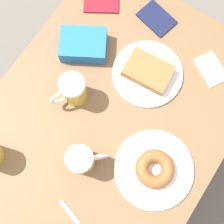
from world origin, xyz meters
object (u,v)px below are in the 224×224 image
(napkin_folded, at_px, (211,69))
(blue_pouch, at_px, (83,45))
(passport_far_edge, at_px, (156,18))
(plate_with_cake, at_px, (148,72))
(plate_with_donut, at_px, (154,169))
(fork, at_px, (79,224))
(beer_mug_right, at_px, (82,160))
(beer_mug_left, at_px, (73,90))
(passport_near_edge, at_px, (101,2))

(napkin_folded, height_order, blue_pouch, blue_pouch)
(passport_far_edge, bearing_deg, plate_with_cake, 113.23)
(plate_with_donut, xyz_separation_m, blue_pouch, (0.42, -0.22, 0.01))
(fork, bearing_deg, plate_with_cake, -80.99)
(beer_mug_right, relative_size, passport_far_edge, 0.86)
(napkin_folded, bearing_deg, fork, 82.32)
(passport_far_edge, bearing_deg, plate_with_donut, 120.68)
(beer_mug_left, xyz_separation_m, passport_far_edge, (-0.08, -0.40, -0.06))
(plate_with_cake, xyz_separation_m, passport_far_edge, (0.08, -0.20, -0.01))
(plate_with_cake, distance_m, beer_mug_left, 0.26)
(plate_with_cake, relative_size, fork, 1.37)
(plate_with_cake, height_order, beer_mug_right, beer_mug_right)
(plate_with_cake, height_order, passport_near_edge, plate_with_cake)
(fork, distance_m, passport_far_edge, 0.74)
(plate_with_donut, xyz_separation_m, passport_near_edge, (0.47, -0.40, -0.01))
(beer_mug_left, bearing_deg, beer_mug_right, 132.46)
(napkin_folded, bearing_deg, blue_pouch, 23.64)
(fork, xyz_separation_m, blue_pouch, (0.32, -0.49, 0.03))
(plate_with_donut, height_order, passport_near_edge, plate_with_donut)
(plate_with_cake, distance_m, napkin_folded, 0.22)
(passport_near_edge, distance_m, passport_far_edge, 0.21)
(passport_far_edge, height_order, blue_pouch, blue_pouch)
(beer_mug_left, height_order, napkin_folded, beer_mug_left)
(fork, height_order, passport_far_edge, passport_far_edge)
(plate_with_cake, height_order, beer_mug_left, beer_mug_left)
(napkin_folded, xyz_separation_m, passport_near_edge, (0.46, -0.01, 0.00))
(passport_near_edge, xyz_separation_m, blue_pouch, (-0.05, 0.18, 0.03))
(plate_with_donut, relative_size, blue_pouch, 1.33)
(plate_with_cake, xyz_separation_m, beer_mug_right, (0.01, 0.36, 0.04))
(napkin_folded, xyz_separation_m, blue_pouch, (0.41, 0.18, 0.03))
(beer_mug_right, relative_size, blue_pouch, 0.64)
(napkin_folded, xyz_separation_m, fork, (0.09, 0.67, -0.00))
(beer_mug_right, height_order, fork, beer_mug_right)
(plate_with_cake, height_order, napkin_folded, plate_with_cake)
(plate_with_donut, bearing_deg, beer_mug_left, -10.04)
(fork, bearing_deg, beer_mug_right, -59.74)
(blue_pouch, bearing_deg, plate_with_cake, -169.78)
(passport_near_edge, relative_size, passport_far_edge, 1.07)
(plate_with_donut, xyz_separation_m, fork, (0.10, 0.27, -0.02))
(beer_mug_right, xyz_separation_m, fork, (-0.10, 0.17, -0.06))
(plate_with_cake, height_order, fork, plate_with_cake)
(beer_mug_left, distance_m, napkin_folded, 0.48)
(plate_with_donut, xyz_separation_m, beer_mug_right, (0.20, 0.10, 0.04))
(beer_mug_right, distance_m, passport_far_edge, 0.57)
(beer_mug_right, height_order, passport_far_edge, beer_mug_right)
(beer_mug_right, distance_m, fork, 0.20)
(plate_with_cake, bearing_deg, beer_mug_right, 88.06)
(beer_mug_left, relative_size, passport_near_edge, 0.80)
(passport_far_edge, bearing_deg, beer_mug_left, 78.77)
(plate_with_cake, relative_size, blue_pouch, 1.26)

